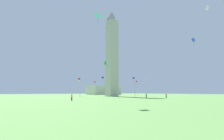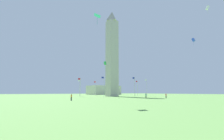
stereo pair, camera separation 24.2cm
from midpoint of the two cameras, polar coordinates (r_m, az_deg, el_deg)
The scene contains 18 objects.
ground_plane at distance 82.74m, azimuth 0.08°, elevation -8.68°, with size 260.00×260.00×0.00m, color #609347.
obelisk_monument at distance 84.86m, azimuth 0.08°, elevation 5.68°, with size 4.63×4.63×42.11m.
flagpole_n at distance 74.89m, azimuth -10.36°, elevation -5.34°, with size 1.12×0.14×8.05m.
flagpole_ne at distance 66.87m, azimuth -2.64°, elevation -5.24°, with size 1.12×0.14×8.05m.
flagpole_e at distance 69.84m, azimuth 7.53°, elevation -5.27°, with size 1.12×0.14×8.05m.
flagpole_se at distance 81.17m, azimuth 11.42°, elevation -5.45°, with size 1.12×0.14×8.05m.
flagpole_s at distance 92.75m, azimuth 8.45°, elevation -5.72°, with size 1.12×0.14×8.05m.
flagpole_sw at distance 98.69m, azimuth 1.88°, elevation -5.88°, with size 1.12×0.14×8.05m.
flagpole_w at distance 96.61m, azimuth -5.35°, elevation -5.83°, with size 1.12×0.14×8.05m.
flagpole_nw at distance 87.31m, azimuth -10.51°, elevation -5.59°, with size 1.12×0.14×8.05m.
person_red_shirt at distance 62.50m, azimuth 17.45°, elevation -8.07°, with size 0.32×0.32×1.66m.
person_teal_shirt at distance 59.86m, azimuth 11.23°, elevation -8.28°, with size 0.32×0.32×1.71m.
person_orange_shirt at distance 43.76m, azimuth -13.09°, elevation -8.75°, with size 0.32×0.32×1.60m.
kite_blue_box at distance 78.29m, azimuth 25.27°, elevation 8.96°, with size 0.92×1.38×2.91m.
kite_white_box at distance 58.28m, azimuth 29.01°, elevation 17.50°, with size 1.12×1.17×2.36m.
kite_green_box at distance 68.89m, azimuth -2.21°, elevation 2.25°, with size 0.69×1.02×2.60m.
kite_cyan_diamond at distance 35.84m, azimuth -4.63°, elevation 17.28°, with size 1.66×1.70×2.07m.
distant_building at distance 142.65m, azimuth -2.74°, elevation -6.63°, with size 24.11×16.32×7.15m.
Camera 2 is at (46.06, 68.71, 2.09)m, focal length 27.80 mm.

